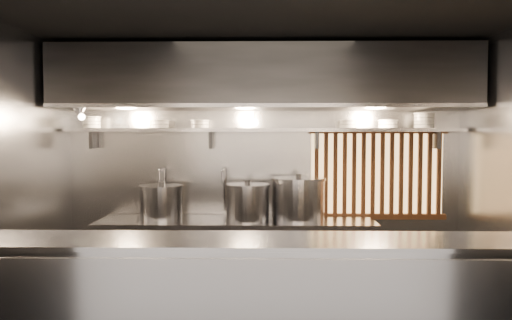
{
  "coord_description": "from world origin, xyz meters",
  "views": [
    {
      "loc": [
        0.01,
        -4.27,
        1.83
      ],
      "look_at": [
        -0.07,
        0.55,
        1.58
      ],
      "focal_mm": 35.0,
      "sensor_mm": 36.0,
      "label": 1
    }
  ],
  "objects_px": {
    "stock_pot_right": "(298,198)",
    "heat_lamp": "(80,111)",
    "stock_pot_mid": "(248,202)",
    "pendant_bulb": "(255,122)",
    "stock_pot_left": "(161,202)"
  },
  "relations": [
    {
      "from": "pendant_bulb",
      "to": "stock_pot_left",
      "type": "distance_m",
      "value": 1.35
    },
    {
      "from": "heat_lamp",
      "to": "pendant_bulb",
      "type": "xyz_separation_m",
      "value": [
        1.8,
        0.35,
        -0.11
      ]
    },
    {
      "from": "heat_lamp",
      "to": "stock_pot_mid",
      "type": "height_order",
      "value": "heat_lamp"
    },
    {
      "from": "heat_lamp",
      "to": "stock_pot_mid",
      "type": "bearing_deg",
      "value": 7.66
    },
    {
      "from": "heat_lamp",
      "to": "pendant_bulb",
      "type": "relative_size",
      "value": 1.87
    },
    {
      "from": "stock_pot_left",
      "to": "stock_pot_right",
      "type": "distance_m",
      "value": 1.51
    },
    {
      "from": "pendant_bulb",
      "to": "stock_pot_right",
      "type": "height_order",
      "value": "pendant_bulb"
    },
    {
      "from": "heat_lamp",
      "to": "stock_pot_mid",
      "type": "distance_m",
      "value": 1.99
    },
    {
      "from": "pendant_bulb",
      "to": "stock_pot_right",
      "type": "relative_size",
      "value": 0.24
    },
    {
      "from": "heat_lamp",
      "to": "stock_pot_mid",
      "type": "xyz_separation_m",
      "value": [
        1.72,
        0.23,
        -0.97
      ]
    },
    {
      "from": "stock_pot_mid",
      "to": "stock_pot_right",
      "type": "distance_m",
      "value": 0.56
    },
    {
      "from": "stock_pot_right",
      "to": "heat_lamp",
      "type": "bearing_deg",
      "value": -171.96
    },
    {
      "from": "stock_pot_left",
      "to": "stock_pot_mid",
      "type": "relative_size",
      "value": 1.04
    },
    {
      "from": "stock_pot_left",
      "to": "stock_pot_mid",
      "type": "height_order",
      "value": "stock_pot_mid"
    },
    {
      "from": "heat_lamp",
      "to": "stock_pot_left",
      "type": "xyz_separation_m",
      "value": [
        0.77,
        0.33,
        -0.98
      ]
    }
  ]
}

